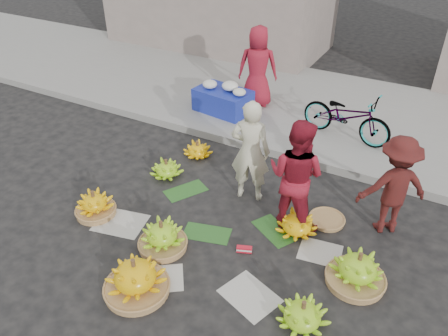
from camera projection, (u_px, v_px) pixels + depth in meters
The scene contains 22 objects.
ground at pixel (220, 227), 6.17m from camera, with size 80.00×80.00×0.00m, color black.
curb at pixel (280, 152), 7.74m from camera, with size 40.00×0.25×0.15m, color gray.
sidewalk at pixel (318, 107), 9.29m from camera, with size 40.00×4.00×0.12m, color gray.
newspaper_scatter at pixel (190, 264), 5.58m from camera, with size 3.20×1.80×0.00m, color beige, non-canonical shape.
banana_leaves at pixel (221, 217), 6.36m from camera, with size 2.00×1.00×0.00m, color #1E501A, non-canonical shape.
banana_bunch_0 at pixel (95, 205), 6.33m from camera, with size 0.57×0.57×0.41m.
banana_bunch_1 at pixel (162, 236), 5.74m from camera, with size 0.64×0.64×0.44m.
banana_bunch_2 at pixel (135, 278), 5.09m from camera, with size 0.90×0.90×0.51m.
banana_bunch_3 at pixel (302, 315), 4.74m from camera, with size 0.73×0.73×0.36m.
banana_bunch_4 at pixel (357, 270), 5.22m from camera, with size 0.71×0.71×0.48m.
banana_bunch_5 at pixel (297, 223), 6.00m from camera, with size 0.76×0.76×0.36m.
banana_bunch_6 at pixel (167, 169), 7.18m from camera, with size 0.49×0.49×0.32m.
banana_bunch_7 at pixel (197, 150), 7.69m from camera, with size 0.48×0.48×0.31m.
basket_spare at pixel (327, 220), 6.26m from camera, with size 0.50×0.50×0.06m, color olive.
incense_stack at pixel (244, 249), 5.74m from camera, with size 0.20×0.06×0.08m, color red.
vendor_cream at pixel (250, 152), 6.35m from camera, with size 0.59×0.39×1.61m, color beige.
vendor_red at pixel (296, 176), 5.80m from camera, with size 0.80×0.62×1.64m, color #A41929.
man_striped at pixel (394, 186), 5.77m from camera, with size 0.94×0.54×1.45m, color maroon.
flower_table at pixel (223, 99), 8.87m from camera, with size 1.19×0.83×0.64m.
grey_bucket at pixel (207, 101), 8.94m from camera, with size 0.34×0.34×0.39m, color gray.
flower_vendor at pixel (258, 67), 8.83m from camera, with size 0.81×0.53×1.65m, color #A41929.
bicycle at pixel (347, 116), 7.85m from camera, with size 1.67×0.58×0.88m, color gray.
Camera 1 is at (2.29, -4.09, 4.10)m, focal length 35.00 mm.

